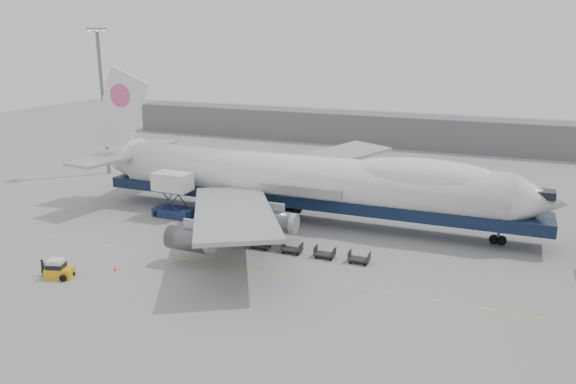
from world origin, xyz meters
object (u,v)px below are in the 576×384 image
at_px(catering_truck, 173,192).
at_px(baggage_tug, 58,270).
at_px(airliner, 307,180).
at_px(ground_worker, 43,267).

bearing_deg(catering_truck, baggage_tug, -88.68).
relative_size(airliner, catering_truck, 10.76).
bearing_deg(airliner, ground_worker, -125.19).
bearing_deg(ground_worker, catering_truck, -11.64).
distance_m(baggage_tug, ground_worker, 1.90).
xyz_separation_m(catering_truck, baggage_tug, (0.19, -21.84, -2.58)).
distance_m(catering_truck, baggage_tug, 22.00).
distance_m(catering_truck, ground_worker, 22.22).
height_order(catering_truck, ground_worker, catering_truck).
height_order(airliner, baggage_tug, airliner).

